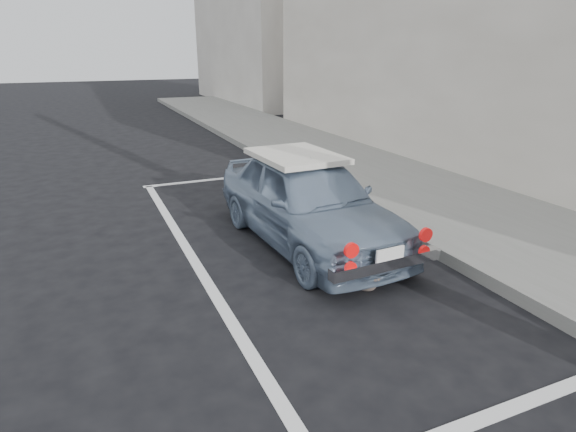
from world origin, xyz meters
name	(u,v)px	position (x,y,z in m)	size (l,w,h in m)	color
ground	(401,387)	(0.00, 0.00, 0.00)	(80.00, 80.00, 0.00)	black
sidewalk	(507,230)	(3.20, 2.00, 0.07)	(2.80, 40.00, 0.15)	slate
building_far	(258,12)	(6.35, 20.00, 4.00)	(3.50, 10.00, 8.00)	#B6AEA5
pline_rear	(503,411)	(0.50, -0.50, 0.00)	(3.00, 0.12, 0.01)	silver
pline_front	(222,179)	(0.50, 6.50, 0.00)	(3.00, 0.12, 0.01)	silver
pline_side	(192,257)	(-0.90, 3.00, 0.00)	(0.12, 7.00, 0.01)	silver
retro_coupe	(308,200)	(0.60, 2.87, 0.59)	(1.53, 3.47, 1.16)	#7287A0
cat	(365,281)	(0.58, 1.43, 0.11)	(0.29, 0.42, 0.23)	#605649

